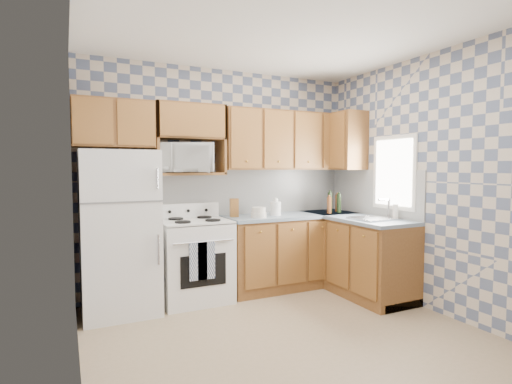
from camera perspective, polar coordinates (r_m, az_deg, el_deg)
floor at (r=3.82m, az=4.44°, el=-19.73°), size 3.40×3.40×0.00m
back_wall at (r=4.96m, az=-4.77°, el=1.68°), size 3.40×0.02×2.70m
right_wall at (r=4.61m, az=23.15°, el=1.27°), size 0.02×3.20×2.70m
backsplash_back at (r=5.12m, az=-0.53°, el=0.07°), size 2.60×0.02×0.56m
backsplash_right at (r=5.17m, az=16.37°, el=-0.04°), size 0.02×1.60×0.56m
refrigerator at (r=4.37m, az=-18.94°, el=-5.48°), size 0.75×0.70×1.68m
stove_body at (r=4.63m, az=-8.78°, el=-9.75°), size 0.76×0.65×0.90m
cooktop at (r=4.54m, az=-8.83°, el=-4.15°), size 0.76×0.65×0.02m
backguard at (r=4.79m, az=-9.79°, el=-2.62°), size 0.76×0.08×0.17m
dish_towel_left at (r=4.27m, az=-8.25°, el=-9.77°), size 0.19×0.02×0.40m
dish_towel_right at (r=4.29m, az=-7.13°, el=-9.68°), size 0.19×0.02×0.40m
base_cabinets_back at (r=5.16m, az=5.18°, el=-8.44°), size 1.75×0.60×0.88m
base_cabinets_right at (r=5.09m, az=13.76°, el=-8.71°), size 0.60×1.60×0.88m
countertop_back at (r=5.08m, az=5.24°, el=-3.37°), size 1.77×0.63×0.04m
countertop_right at (r=5.01m, az=13.79°, el=-3.56°), size 0.63×1.60×0.04m
upper_cabinets_back at (r=5.18m, az=4.50°, el=7.29°), size 1.75×0.33×0.74m
upper_cabinets_fridge at (r=4.52m, az=-19.70°, el=9.18°), size 0.82×0.33×0.50m
upper_cabinets_right at (r=5.42m, az=12.05°, el=7.06°), size 0.33×0.70×0.74m
microwave_shelf at (r=4.66m, az=-9.46°, el=2.57°), size 0.80×0.33×0.03m
microwave at (r=4.59m, az=-9.89°, el=4.81°), size 0.69×0.56×0.33m
sink at (r=4.74m, az=16.53°, el=-3.69°), size 0.48×0.40×0.03m
window at (r=4.91m, az=19.11°, el=2.64°), size 0.02×0.66×0.86m
bottle_0 at (r=5.30m, az=10.52°, el=-1.47°), size 0.06×0.06×0.27m
bottle_1 at (r=5.31m, az=11.77°, el=-1.57°), size 0.06×0.06×0.25m
bottle_2 at (r=5.42m, az=11.55°, el=-1.56°), size 0.06×0.06×0.23m
bottle_3 at (r=5.20m, az=10.41°, el=-1.86°), size 0.06×0.06×0.21m
knife_block at (r=4.78m, az=-3.14°, el=-2.25°), size 0.12×0.12×0.22m
electric_kettle at (r=4.92m, az=2.83°, el=-2.37°), size 0.13×0.13×0.17m
food_containers at (r=4.69m, az=0.38°, el=-2.93°), size 0.18×0.18×0.12m
soap_bottle at (r=4.81m, az=19.31°, el=-2.68°), size 0.06×0.06×0.17m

